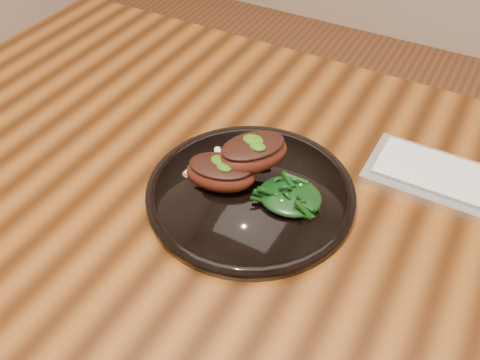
% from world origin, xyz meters
% --- Properties ---
extents(desk, '(1.60, 0.80, 0.75)m').
position_xyz_m(desk, '(0.00, 0.00, 0.67)').
color(desk, black).
rests_on(desk, ground).
extents(plate, '(0.31, 0.31, 0.02)m').
position_xyz_m(plate, '(-0.12, -0.03, 0.76)').
color(plate, black).
rests_on(plate, desk).
extents(lamb_chop_front, '(0.12, 0.09, 0.05)m').
position_xyz_m(lamb_chop_front, '(-0.16, -0.04, 0.79)').
color(lamb_chop_front, '#4A180E').
rests_on(lamb_chop_front, plate).
extents(lamb_chop_back, '(0.12, 0.13, 0.05)m').
position_xyz_m(lamb_chop_back, '(-0.13, 0.00, 0.81)').
color(lamb_chop_back, '#4A180E').
rests_on(lamb_chop_back, plate).
extents(herb_smear, '(0.08, 0.05, 0.01)m').
position_xyz_m(herb_smear, '(-0.15, 0.04, 0.77)').
color(herb_smear, '#1B4707').
rests_on(herb_smear, plate).
extents(greens_heap, '(0.09, 0.09, 0.03)m').
position_xyz_m(greens_heap, '(-0.06, -0.02, 0.78)').
color(greens_heap, black).
rests_on(greens_heap, plate).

